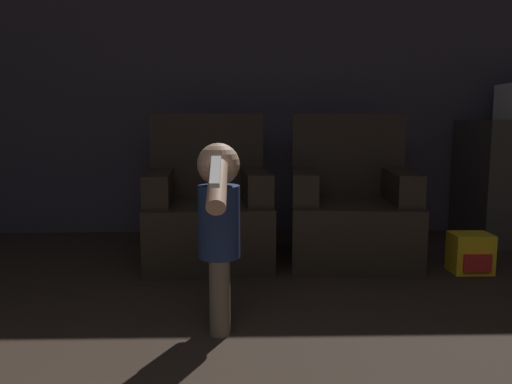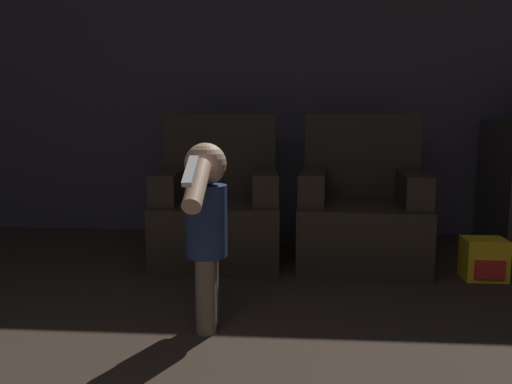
{
  "view_description": "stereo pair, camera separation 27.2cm",
  "coord_description": "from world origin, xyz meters",
  "px_view_note": "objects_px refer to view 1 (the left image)",
  "views": [
    {
      "loc": [
        0.12,
        0.33,
        0.92
      ],
      "look_at": [
        0.19,
        3.03,
        0.54
      ],
      "focal_mm": 35.0,
      "sensor_mm": 36.0,
      "label": 1
    },
    {
      "loc": [
        0.39,
        0.33,
        0.92
      ],
      "look_at": [
        0.19,
        3.03,
        0.54
      ],
      "focal_mm": 35.0,
      "sensor_mm": 36.0,
      "label": 2
    }
  ],
  "objects_px": {
    "toy_backpack": "(470,253)",
    "armchair_right": "(350,210)",
    "armchair_left": "(208,210)",
    "person_toddler": "(219,222)"
  },
  "relations": [
    {
      "from": "armchair_left",
      "to": "armchair_right",
      "type": "distance_m",
      "value": 0.97
    },
    {
      "from": "armchair_right",
      "to": "person_toddler",
      "type": "distance_m",
      "value": 1.48
    },
    {
      "from": "armchair_left",
      "to": "toy_backpack",
      "type": "distance_m",
      "value": 1.69
    },
    {
      "from": "toy_backpack",
      "to": "armchair_right",
      "type": "bearing_deg",
      "value": 150.16
    },
    {
      "from": "person_toddler",
      "to": "toy_backpack",
      "type": "xyz_separation_m",
      "value": [
        1.5,
        0.83,
        -0.37
      ]
    },
    {
      "from": "person_toddler",
      "to": "armchair_left",
      "type": "bearing_deg",
      "value": 2.99
    },
    {
      "from": "armchair_left",
      "to": "toy_backpack",
      "type": "bearing_deg",
      "value": -17.68
    },
    {
      "from": "armchair_right",
      "to": "toy_backpack",
      "type": "distance_m",
      "value": 0.8
    },
    {
      "from": "armchair_left",
      "to": "armchair_right",
      "type": "bearing_deg",
      "value": -4.5
    },
    {
      "from": "armchair_left",
      "to": "toy_backpack",
      "type": "height_order",
      "value": "armchair_left"
    }
  ]
}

